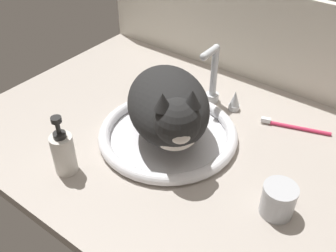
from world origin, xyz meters
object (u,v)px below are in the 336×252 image
metal_jar (278,200)px  cat (169,108)px  soap_pump_bottle (64,152)px  sink_basin (168,134)px  faucet (212,82)px  toothbrush (294,127)px

metal_jar → cat: bearing=171.8°
cat → soap_pump_bottle: (-13.56, -22.76, -5.52)cm
sink_basin → faucet: bearing=90.0°
cat → metal_jar: size_ratio=4.72×
metal_jar → toothbrush: bearing=105.5°
faucet → cat: bearing=-86.4°
metal_jar → sink_basin: bearing=169.9°
faucet → soap_pump_bottle: bearing=-105.0°
sink_basin → soap_pump_bottle: size_ratio=2.32×
sink_basin → cat: 9.98cm
soap_pump_bottle → metal_jar: size_ratio=2.12×
soap_pump_bottle → toothbrush: (37.06, 47.81, -4.99)cm
toothbrush → sink_basin: bearing=-136.4°
toothbrush → metal_jar: bearing=-74.5°
faucet → soap_pump_bottle: 47.04cm
faucet → metal_jar: faucet is taller
cat → soap_pump_bottle: cat is taller
cat → faucet: bearing=93.6°
cat → metal_jar: bearing=-8.2°
soap_pump_bottle → toothbrush: 60.70cm
soap_pump_bottle → toothbrush: soap_pump_bottle is taller
faucet → sink_basin: bearing=-90.0°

